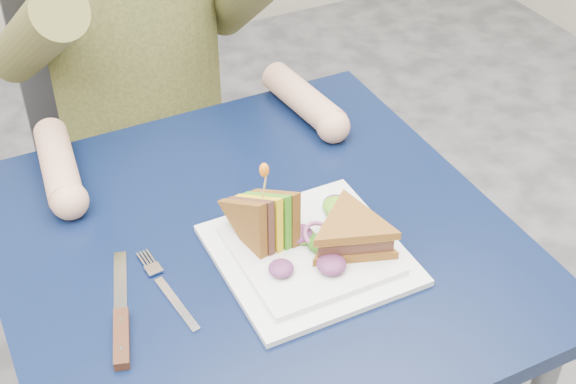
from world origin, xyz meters
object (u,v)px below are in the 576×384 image
plate (309,253)px  sandwich_upright (265,221)px  table (257,277)px  knife (121,328)px  chair (134,123)px  fork (168,291)px  sandwich_flat (352,233)px

plate → sandwich_upright: (-0.05, 0.04, 0.05)m
table → knife: (-0.23, -0.09, 0.09)m
chair → sandwich_upright: (0.01, -0.69, 0.24)m
table → fork: (-0.16, -0.05, 0.08)m
sandwich_flat → plate: bearing=155.6°
plate → sandwich_flat: sandwich_flat is taller
table → chair: (0.00, 0.67, -0.11)m
fork → knife: size_ratio=0.83×
table → chair: chair is taller
fork → chair: bearing=77.8°
plate → knife: bearing=-176.9°
knife → fork: bearing=26.1°
table → plate: 0.13m
chair → fork: (-0.16, -0.72, 0.19)m
sandwich_flat → sandwich_upright: size_ratio=1.22×
sandwich_upright → plate: bearing=-42.6°
sandwich_flat → knife: sandwich_flat is taller
table → knife: 0.26m
table → knife: knife is taller
chair → plate: chair is taller
chair → plate: 0.77m
chair → sandwich_upright: size_ratio=6.24×
table → fork: fork is taller
table → sandwich_flat: 0.19m
table → sandwich_upright: sandwich_upright is taller
table → plate: size_ratio=2.88×
chair → sandwich_upright: bearing=-89.5°
sandwich_upright → sandwich_flat: bearing=-34.0°
sandwich_flat → knife: (-0.34, 0.01, -0.04)m
table → chair: 0.68m
table → knife: bearing=-159.8°
plate → fork: 0.21m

